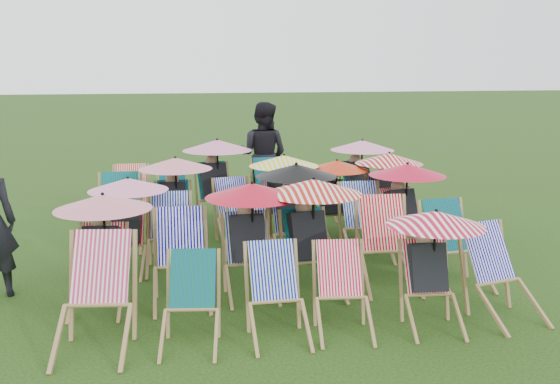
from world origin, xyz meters
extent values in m
plane|color=black|center=(0.00, 0.00, 0.00)|extent=(100.00, 100.00, 0.00)
cube|color=#CC285E|center=(-1.97, -1.91, 0.71)|extent=(0.59, 0.47, 0.64)
cube|color=#096224|center=(-1.11, -2.03, 0.58)|extent=(0.48, 0.38, 0.52)
cube|color=#071895|center=(-0.32, -1.99, 0.60)|extent=(0.46, 0.34, 0.54)
cube|color=red|center=(0.36, -1.99, 0.58)|extent=(0.47, 0.37, 0.52)
cube|color=red|center=(1.26, -2.05, 0.57)|extent=(0.46, 0.36, 0.51)
cube|color=black|center=(1.25, -2.09, 0.57)|extent=(0.39, 0.40, 0.54)
sphere|color=tan|center=(1.26, -2.00, 0.85)|extent=(0.19, 0.19, 0.19)
cylinder|color=black|center=(1.30, -2.13, 0.81)|extent=(0.03, 0.03, 0.63)
cone|color=red|center=(1.30, -2.13, 1.09)|extent=(0.98, 0.98, 0.15)
cube|color=#0F08A7|center=(2.01, -1.93, 0.65)|extent=(0.55, 0.45, 0.58)
cube|color=red|center=(-2.05, -0.95, 0.60)|extent=(0.49, 0.38, 0.54)
cube|color=black|center=(-2.06, -0.99, 0.60)|extent=(0.42, 0.43, 0.57)
sphere|color=tan|center=(-2.04, -0.90, 0.90)|extent=(0.20, 0.20, 0.20)
cylinder|color=black|center=(-2.00, -1.04, 0.85)|extent=(0.03, 0.03, 0.66)
cone|color=#E57583|center=(-2.00, -1.04, 1.15)|extent=(1.04, 1.04, 0.16)
cube|color=#0B0690|center=(-1.19, -0.87, 0.69)|extent=(0.52, 0.39, 0.62)
cube|color=#072796|center=(-0.44, -0.83, 0.62)|extent=(0.48, 0.36, 0.56)
cube|color=black|center=(-0.43, -0.88, 0.62)|extent=(0.40, 0.42, 0.59)
sphere|color=tan|center=(-0.44, -0.78, 0.93)|extent=(0.21, 0.21, 0.21)
cylinder|color=black|center=(-0.37, -0.91, 0.88)|extent=(0.03, 0.03, 0.69)
cone|color=red|center=(-0.37, -0.91, 1.20)|extent=(1.08, 1.08, 0.17)
cube|color=#0A6A3E|center=(0.25, -0.91, 0.64)|extent=(0.52, 0.41, 0.58)
cube|color=black|center=(0.26, -0.96, 0.64)|extent=(0.45, 0.46, 0.60)
sphere|color=tan|center=(0.25, -0.86, 0.96)|extent=(0.21, 0.21, 0.21)
cylinder|color=black|center=(0.32, -0.99, 0.91)|extent=(0.03, 0.03, 0.71)
cone|color=red|center=(0.32, -0.99, 1.23)|extent=(1.11, 1.11, 0.17)
cube|color=red|center=(1.24, -0.78, 0.71)|extent=(0.57, 0.44, 0.64)
cube|color=#0A6926|center=(2.01, -0.90, 0.67)|extent=(0.54, 0.42, 0.60)
cube|color=#F10808|center=(-1.85, 0.24, 0.58)|extent=(0.48, 0.38, 0.52)
cube|color=black|center=(-1.86, 0.19, 0.58)|extent=(0.41, 0.42, 0.55)
sphere|color=tan|center=(-1.84, 0.28, 0.87)|extent=(0.19, 0.19, 0.19)
cylinder|color=black|center=(-1.81, 0.15, 0.82)|extent=(0.03, 0.03, 0.64)
cone|color=pink|center=(-1.81, 0.15, 1.11)|extent=(1.00, 1.00, 0.16)
cube|color=#06178D|center=(-1.30, 0.33, 0.65)|extent=(0.51, 0.38, 0.58)
cube|color=#071A91|center=(-0.28, 0.28, 0.65)|extent=(0.54, 0.43, 0.58)
cube|color=#081BAC|center=(0.32, 0.35, 0.63)|extent=(0.49, 0.36, 0.57)
cube|color=black|center=(0.32, 0.30, 0.63)|extent=(0.41, 0.42, 0.59)
sphere|color=tan|center=(0.32, 0.40, 0.94)|extent=(0.21, 0.21, 0.21)
cylinder|color=black|center=(0.38, 0.26, 0.89)|extent=(0.03, 0.03, 0.69)
cone|color=black|center=(0.38, 0.26, 1.21)|extent=(1.09, 1.09, 0.17)
cube|color=#0827A8|center=(1.33, 0.36, 0.68)|extent=(0.52, 0.39, 0.61)
cube|color=red|center=(1.87, 0.30, 0.61)|extent=(0.52, 0.42, 0.55)
cube|color=black|center=(1.88, 0.26, 0.61)|extent=(0.45, 0.46, 0.58)
sphere|color=tan|center=(1.86, 0.35, 0.91)|extent=(0.20, 0.20, 0.20)
cylinder|color=black|center=(1.94, 0.23, 0.87)|extent=(0.03, 0.03, 0.67)
cone|color=red|center=(1.94, 0.23, 1.17)|extent=(1.06, 1.06, 0.16)
cube|color=#0B732D|center=(-2.01, 1.46, 0.71)|extent=(0.54, 0.41, 0.64)
cube|color=#0A7336|center=(-1.25, 1.39, 0.62)|extent=(0.48, 0.37, 0.55)
cube|color=black|center=(-1.25, 1.34, 0.62)|extent=(0.41, 0.42, 0.58)
sphere|color=tan|center=(-1.25, 1.44, 0.92)|extent=(0.20, 0.20, 0.20)
cylinder|color=black|center=(-1.20, 1.30, 0.87)|extent=(0.03, 0.03, 0.68)
cone|color=pink|center=(-1.20, 1.30, 1.18)|extent=(1.07, 1.07, 0.17)
cube|color=#0B079B|center=(-0.36, 1.38, 0.63)|extent=(0.52, 0.41, 0.57)
cube|color=red|center=(0.37, 1.44, 0.61)|extent=(0.49, 0.38, 0.55)
cube|color=black|center=(0.37, 1.40, 0.61)|extent=(0.42, 0.43, 0.58)
sphere|color=tan|center=(0.37, 1.49, 0.91)|extent=(0.20, 0.20, 0.20)
cylinder|color=black|center=(0.42, 1.35, 0.86)|extent=(0.03, 0.03, 0.67)
cone|color=yellow|center=(0.42, 1.35, 1.17)|extent=(1.06, 1.06, 0.16)
cube|color=#09682F|center=(1.18, 1.41, 0.56)|extent=(0.46, 0.37, 0.51)
cube|color=black|center=(1.19, 1.37, 0.56)|extent=(0.40, 0.41, 0.53)
sphere|color=tan|center=(1.18, 1.46, 0.84)|extent=(0.19, 0.19, 0.19)
cylinder|color=black|center=(1.25, 1.34, 0.80)|extent=(0.03, 0.03, 0.62)
cone|color=red|center=(1.25, 1.34, 1.08)|extent=(0.97, 0.97, 0.15)
cube|color=#0808A5|center=(2.04, 1.42, 0.61)|extent=(0.51, 0.41, 0.55)
cube|color=black|center=(2.03, 1.38, 0.61)|extent=(0.45, 0.46, 0.57)
sphere|color=tan|center=(2.05, 1.47, 0.91)|extent=(0.20, 0.20, 0.20)
cylinder|color=black|center=(2.08, 1.33, 0.86)|extent=(0.03, 0.03, 0.67)
cone|color=red|center=(2.08, 1.33, 1.17)|extent=(1.05, 1.05, 0.16)
cube|color=red|center=(-1.92, 2.67, 0.66)|extent=(0.51, 0.39, 0.60)
cube|color=#095E2A|center=(-1.23, 2.57, 0.57)|extent=(0.44, 0.33, 0.51)
cube|color=#0B7530|center=(-0.56, 2.60, 0.67)|extent=(0.55, 0.44, 0.60)
cube|color=black|center=(-0.55, 2.55, 0.67)|extent=(0.48, 0.49, 0.63)
sphere|color=tan|center=(-0.57, 2.65, 1.00)|extent=(0.22, 0.22, 0.22)
cylinder|color=black|center=(-0.49, 2.52, 0.94)|extent=(0.03, 0.03, 0.73)
cone|color=pink|center=(-0.49, 2.52, 1.28)|extent=(1.15, 1.15, 0.18)
cube|color=#09652B|center=(0.41, 2.60, 0.70)|extent=(0.56, 0.43, 0.63)
cube|color=#0721A4|center=(1.18, 2.55, 0.57)|extent=(0.43, 0.32, 0.51)
cube|color=#0A6C2E|center=(1.94, 2.58, 0.64)|extent=(0.54, 0.43, 0.57)
cube|color=black|center=(1.95, 2.53, 0.64)|extent=(0.47, 0.48, 0.60)
sphere|color=tan|center=(1.93, 2.63, 0.95)|extent=(0.21, 0.21, 0.21)
cylinder|color=black|center=(2.02, 2.50, 0.90)|extent=(0.03, 0.03, 0.70)
cone|color=pink|center=(2.02, 2.50, 1.22)|extent=(1.10, 1.10, 0.17)
imported|color=black|center=(0.42, 3.40, 0.97)|extent=(1.18, 1.12, 1.93)
camera|label=1|loc=(-1.31, -7.78, 2.60)|focal=40.00mm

